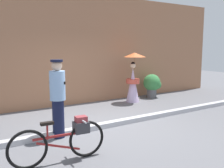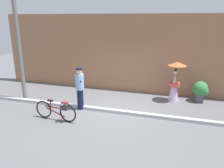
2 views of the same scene
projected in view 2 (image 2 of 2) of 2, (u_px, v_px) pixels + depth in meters
name	position (u px, v px, depth m)	size (l,w,h in m)	color
ground_plane	(114.00, 112.00, 8.91)	(30.00, 30.00, 0.00)	slate
building_wall	(131.00, 54.00, 11.13)	(14.00, 0.40, 3.85)	#9E6B4C
sidewalk_curb	(114.00, 111.00, 8.89)	(14.00, 0.20, 0.12)	#B2B2B7
bicycle_near_officer	(58.00, 110.00, 8.11)	(1.73, 0.48, 0.78)	black
person_officer	(80.00, 88.00, 8.98)	(0.34, 0.34, 1.74)	#141938
person_with_parasol	(175.00, 81.00, 9.92)	(0.81, 0.81, 1.80)	silver
potted_plant_by_door	(201.00, 90.00, 9.92)	(0.69, 0.68, 0.94)	#59595B
utility_pole	(19.00, 48.00, 9.62)	(0.18, 0.18, 4.80)	slate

